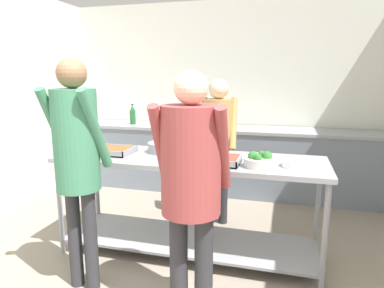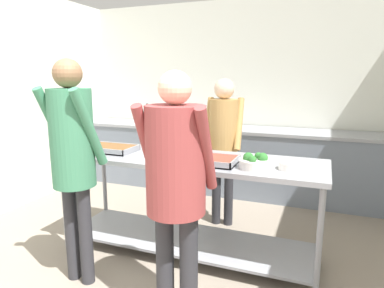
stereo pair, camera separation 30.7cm
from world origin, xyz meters
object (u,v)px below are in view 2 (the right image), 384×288
broccoli_bowl (256,163)px  guest_serving_right (176,173)px  plate_stack (294,166)px  guest_serving_left (73,148)px  water_bottle (147,114)px  cook_behind_counter (223,136)px  serving_tray_roast (111,149)px  serving_tray_vegetables (208,160)px  sauce_pan (166,146)px

broccoli_bowl → guest_serving_right: (-0.38, -0.65, 0.05)m
plate_stack → guest_serving_left: (-1.54, -0.63, 0.15)m
guest_serving_right → broccoli_bowl: bearing=59.9°
broccoli_bowl → guest_serving_right: 0.76m
water_bottle → cook_behind_counter: bearing=-35.4°
cook_behind_counter → broccoli_bowl: bearing=-59.8°
serving_tray_roast → serving_tray_vegetables: size_ratio=1.00×
plate_stack → guest_serving_right: (-0.66, -0.73, 0.07)m
serving_tray_vegetables → guest_serving_right: guest_serving_right is taller
sauce_pan → water_bottle: (-1.08, 1.62, 0.09)m
serving_tray_vegetables → serving_tray_roast: bearing=174.9°
serving_tray_roast → cook_behind_counter: (0.89, 0.75, 0.06)m
broccoli_bowl → water_bottle: water_bottle is taller
guest_serving_right → cook_behind_counter: bearing=94.8°
guest_serving_left → guest_serving_right: guest_serving_left is taller
serving_tray_roast → sauce_pan: (0.50, 0.18, 0.02)m
serving_tray_vegetables → water_bottle: 2.47m
sauce_pan → cook_behind_counter: cook_behind_counter is taller
sauce_pan → broccoli_bowl: 0.95m
broccoli_bowl → water_bottle: 2.77m
serving_tray_vegetables → plate_stack: (0.68, 0.04, 0.00)m
serving_tray_roast → water_bottle: 1.90m
guest_serving_right → serving_tray_vegetables: bearing=91.7°
serving_tray_vegetables → plate_stack: 0.68m
serving_tray_vegetables → guest_serving_left: guest_serving_left is taller
sauce_pan → guest_serving_left: (-0.36, -0.86, 0.13)m
guest_serving_right → cook_behind_counter: guest_serving_right is taller
serving_tray_roast → broccoli_bowl: broccoli_bowl is taller
serving_tray_roast → serving_tray_vegetables: 1.01m
plate_stack → water_bottle: (-2.26, 1.85, 0.11)m
guest_serving_left → cook_behind_counter: 1.62m
serving_tray_vegetables → cook_behind_counter: bearing=97.3°
serving_tray_roast → water_bottle: (-0.58, 1.80, 0.12)m
broccoli_bowl → plate_stack: 0.29m
serving_tray_roast → plate_stack: (1.68, -0.05, 0.00)m
sauce_pan → plate_stack: sauce_pan is taller
plate_stack → water_bottle: size_ratio=0.76×
serving_tray_vegetables → broccoli_bowl: (0.40, -0.03, 0.02)m
serving_tray_roast → broccoli_bowl: 1.41m
serving_tray_vegetables → cook_behind_counter: size_ratio=0.30×
sauce_pan → guest_serving_right: 1.09m
guest_serving_right → water_bottle: size_ratio=5.59×
sauce_pan → water_bottle: 1.95m
plate_stack → water_bottle: bearing=140.7°
guest_serving_left → water_bottle: 2.59m
water_bottle → sauce_pan: bearing=-56.2°
serving_tray_roast → guest_serving_left: bearing=-78.1°
plate_stack → water_bottle: water_bottle is taller
plate_stack → guest_serving_left: guest_serving_left is taller
broccoli_bowl → guest_serving_left: guest_serving_left is taller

